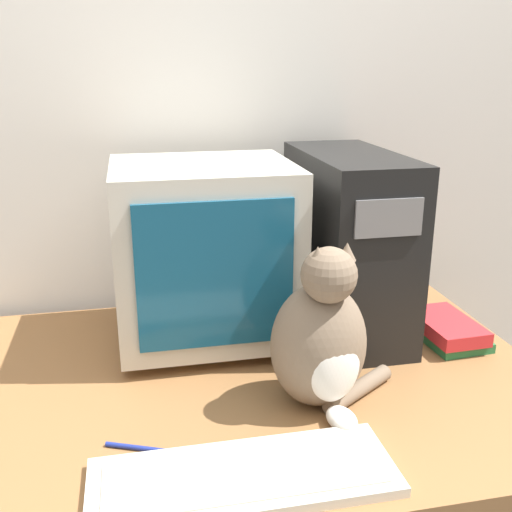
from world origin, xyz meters
TOP-DOWN VIEW (x-y plane):
  - wall_back at (0.00, 0.96)m, footprint 7.00×0.05m
  - crt_monitor at (-0.05, 0.66)m, footprint 0.41×0.37m
  - computer_tower at (0.30, 0.66)m, footprint 0.21×0.46m
  - keyboard at (-0.06, 0.12)m, footprint 0.50×0.18m
  - cat at (0.13, 0.32)m, footprint 0.29×0.24m
  - book_stack at (0.52, 0.52)m, footprint 0.15×0.21m
  - pen at (-0.21, 0.23)m, footprint 0.14×0.07m

SIDE VIEW (x-z plane):
  - pen at x=-0.21m, z-range 0.77..0.77m
  - keyboard at x=-0.06m, z-range 0.77..0.79m
  - book_stack at x=0.52m, z-range 0.77..0.82m
  - cat at x=0.13m, z-range 0.74..1.07m
  - computer_tower at x=0.30m, z-range 0.77..1.21m
  - crt_monitor at x=-0.05m, z-range 0.77..1.20m
  - wall_back at x=0.00m, z-range 0.00..2.50m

